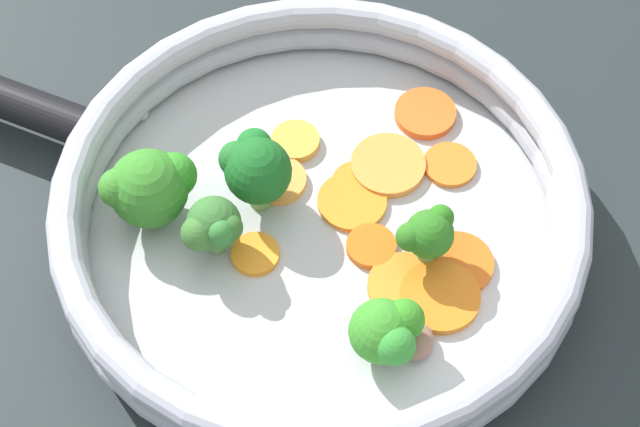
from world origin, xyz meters
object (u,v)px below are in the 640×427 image
(broccoli_floret_0, at_px, (150,187))
(broccoli_floret_1, at_px, (428,234))
(carrot_slice_3, at_px, (405,287))
(carrot_slice_10, at_px, (450,165))
(carrot_slice_4, at_px, (352,202))
(broccoli_floret_2, at_px, (213,227))
(carrot_slice_7, at_px, (425,113))
(mushroom_piece_0, at_px, (418,342))
(carrot_slice_8, at_px, (358,183))
(carrot_slice_2, at_px, (255,254))
(skillet, at_px, (320,235))
(carrot_slice_6, at_px, (369,249))
(carrot_slice_11, at_px, (458,263))
(broccoli_floret_4, at_px, (387,332))
(carrot_slice_5, at_px, (295,141))
(carrot_slice_9, at_px, (388,165))
(carrot_slice_1, at_px, (278,180))
(carrot_slice_0, at_px, (440,297))
(broccoli_floret_3, at_px, (258,164))

(broccoli_floret_0, height_order, broccoli_floret_1, broccoli_floret_0)
(carrot_slice_3, height_order, carrot_slice_10, carrot_slice_3)
(carrot_slice_4, bearing_deg, broccoli_floret_2, 139.83)
(carrot_slice_7, xyz_separation_m, mushroom_piece_0, (-0.16, -0.06, 0.00))
(carrot_slice_8, relative_size, broccoli_floret_1, 0.76)
(carrot_slice_2, relative_size, broccoli_floret_1, 0.69)
(skillet, xyz_separation_m, broccoli_floret_2, (-0.04, 0.05, 0.04))
(carrot_slice_6, distance_m, carrot_slice_11, 0.05)
(carrot_slice_4, relative_size, broccoli_floret_2, 0.98)
(carrot_slice_10, xyz_separation_m, broccoli_floret_4, (-0.14, -0.02, 0.02))
(carrot_slice_10, height_order, broccoli_floret_0, broccoli_floret_0)
(carrot_slice_3, relative_size, carrot_slice_5, 1.44)
(carrot_slice_7, xyz_separation_m, broccoli_floret_1, (-0.10, -0.04, 0.02))
(carrot_slice_9, bearing_deg, broccoli_floret_4, -156.10)
(skillet, height_order, carrot_slice_1, carrot_slice_1)
(carrot_slice_3, xyz_separation_m, carrot_slice_4, (0.04, 0.05, -0.00))
(carrot_slice_6, height_order, broccoli_floret_1, broccoli_floret_1)
(carrot_slice_2, xyz_separation_m, carrot_slice_10, (0.11, -0.08, -0.00))
(carrot_slice_9, distance_m, carrot_slice_10, 0.04)
(carrot_slice_0, xyz_separation_m, carrot_slice_8, (0.05, 0.08, -0.00))
(carrot_slice_9, xyz_separation_m, broccoli_floret_1, (-0.05, -0.05, 0.02))
(carrot_slice_8, xyz_separation_m, carrot_slice_11, (-0.03, -0.08, 0.00))
(carrot_slice_3, bearing_deg, carrot_slice_1, 71.69)
(carrot_slice_5, height_order, broccoli_floret_1, broccoli_floret_1)
(carrot_slice_0, bearing_deg, skillet, 80.95)
(carrot_slice_0, bearing_deg, carrot_slice_11, -1.44)
(carrot_slice_7, distance_m, broccoli_floret_1, 0.11)
(carrot_slice_0, distance_m, carrot_slice_7, 0.14)
(carrot_slice_10, distance_m, broccoli_floret_1, 0.08)
(carrot_slice_5, xyz_separation_m, broccoli_floret_0, (-0.09, 0.05, 0.03))
(carrot_slice_0, bearing_deg, carrot_slice_4, 63.17)
(carrot_slice_0, xyz_separation_m, broccoli_floret_2, (-0.03, 0.13, 0.03))
(carrot_slice_2, height_order, broccoli_floret_4, broccoli_floret_4)
(broccoli_floret_1, bearing_deg, broccoli_floret_4, -175.88)
(carrot_slice_7, bearing_deg, carrot_slice_0, -152.89)
(broccoli_floret_0, bearing_deg, carrot_slice_0, -82.50)
(carrot_slice_8, bearing_deg, broccoli_floret_0, 126.81)
(carrot_slice_3, relative_size, broccoli_floret_1, 1.05)
(carrot_slice_7, relative_size, carrot_slice_10, 1.19)
(carrot_slice_9, xyz_separation_m, broccoli_floret_4, (-0.12, -0.05, 0.02))
(carrot_slice_11, relative_size, mushroom_piece_0, 1.83)
(carrot_slice_2, height_order, broccoli_floret_3, broccoli_floret_3)
(carrot_slice_9, distance_m, mushroom_piece_0, 0.13)
(skillet, height_order, carrot_slice_6, carrot_slice_6)
(carrot_slice_1, distance_m, carrot_slice_4, 0.05)
(carrot_slice_11, distance_m, broccoli_floret_3, 0.13)
(broccoli_floret_2, bearing_deg, carrot_slice_1, -8.70)
(carrot_slice_7, bearing_deg, carrot_slice_3, -161.55)
(broccoli_floret_2, bearing_deg, carrot_slice_5, -3.11)
(carrot_slice_5, bearing_deg, carrot_slice_4, -115.54)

